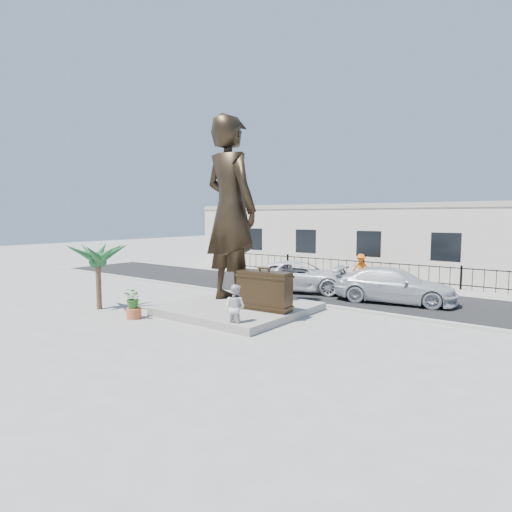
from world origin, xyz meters
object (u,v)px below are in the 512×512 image
(suitcase, at_px, (264,291))
(tourist, at_px, (235,308))
(statue, at_px, (230,210))
(car_white, at_px, (300,276))

(suitcase, height_order, tourist, suitcase)
(statue, height_order, tourist, statue)
(suitcase, distance_m, car_white, 6.17)
(statue, bearing_deg, tourist, 144.36)
(statue, distance_m, suitcase, 3.90)
(tourist, bearing_deg, suitcase, -88.56)
(statue, bearing_deg, car_white, -81.56)
(car_white, bearing_deg, suitcase, 177.20)
(suitcase, relative_size, tourist, 1.34)
(suitcase, bearing_deg, statue, 159.73)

